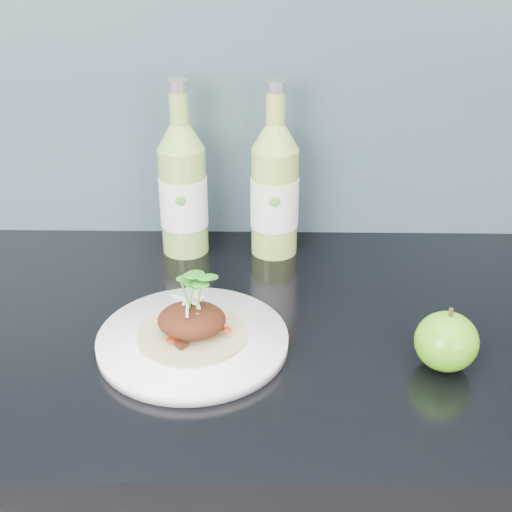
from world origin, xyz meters
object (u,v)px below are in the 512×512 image
Objects in this scene: dinner_plate at (193,341)px; green_apple at (446,341)px; cider_bottle_right at (275,191)px; cider_bottle_left at (183,190)px.

green_apple is at bearing -6.88° from dinner_plate.
dinner_plate is 0.99× the size of cider_bottle_right.
green_apple is 0.47m from cider_bottle_left.
dinner_plate is 0.99× the size of cider_bottle_left.
green_apple is at bearing -72.80° from cider_bottle_right.
green_apple is 0.35× the size of cider_bottle_right.
cider_bottle_left is (-0.35, 0.31, 0.07)m from green_apple.
dinner_plate is 0.31m from cider_bottle_right.
dinner_plate is 0.29m from cider_bottle_left.
green_apple is 0.38m from cider_bottle_right.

